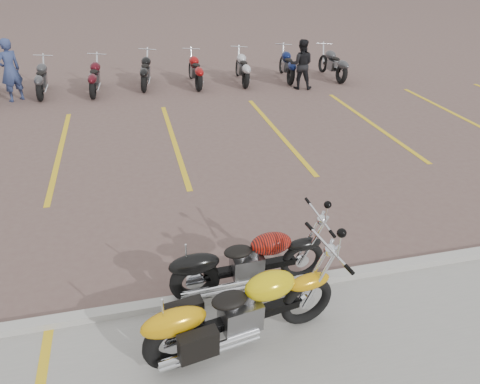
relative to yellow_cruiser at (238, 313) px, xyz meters
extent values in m
plane|color=brown|center=(0.01, 2.87, -0.50)|extent=(100.00, 100.00, 0.00)
cube|color=#ADAAA3|center=(0.01, 0.87, -0.44)|extent=(60.00, 0.18, 0.12)
torus|color=black|center=(0.91, 0.16, -0.15)|extent=(0.73, 0.24, 0.72)
torus|color=black|center=(-0.78, -0.14, -0.15)|extent=(0.79, 0.32, 0.76)
cube|color=black|center=(0.07, 0.01, -0.08)|extent=(1.44, 0.38, 0.11)
cube|color=slate|center=(0.01, 0.00, -0.02)|extent=(0.52, 0.41, 0.38)
ellipsoid|color=yellow|center=(0.37, 0.07, 0.32)|extent=(0.69, 0.46, 0.33)
ellipsoid|color=black|center=(-0.13, -0.02, 0.27)|extent=(0.48, 0.36, 0.13)
torus|color=black|center=(1.18, 1.02, -0.18)|extent=(0.66, 0.15, 0.66)
torus|color=black|center=(-0.39, 0.93, -0.18)|extent=(0.70, 0.21, 0.70)
cube|color=black|center=(0.40, 0.97, -0.12)|extent=(1.32, 0.19, 0.10)
cube|color=slate|center=(0.35, 0.97, -0.06)|extent=(0.44, 0.33, 0.34)
ellipsoid|color=black|center=(0.68, 0.99, 0.24)|extent=(0.60, 0.35, 0.30)
ellipsoid|color=black|center=(0.21, 0.96, 0.20)|extent=(0.41, 0.28, 0.12)
imported|color=navy|center=(-4.38, 11.40, 0.44)|extent=(0.82, 0.78, 1.89)
imported|color=black|center=(4.70, 10.58, 0.30)|extent=(0.95, 0.85, 1.61)
camera|label=1|loc=(-0.98, -4.07, 3.88)|focal=35.00mm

